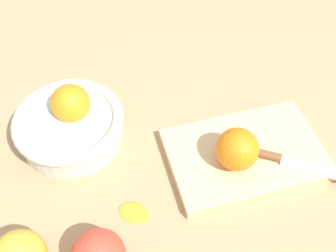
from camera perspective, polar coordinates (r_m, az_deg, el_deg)
The scene contains 6 objects.
ground_plane at distance 0.65m, azimuth 2.98°, elevation -9.63°, with size 2.40×2.40×0.00m, color tan.
bowl at distance 0.71m, azimuth -13.81°, elevation 0.37°, with size 0.19×0.19×0.10m.
cutting_board at distance 0.69m, azimuth 10.96°, elevation -3.99°, with size 0.26×0.17×0.02m, color #DBB77F.
orange_on_board at distance 0.64m, azimuth 9.85°, elevation -3.27°, with size 0.07×0.07×0.07m, color orange.
knife at distance 0.68m, azimuth 16.66°, elevation -4.78°, with size 0.15×0.07×0.01m.
citrus_peel at distance 0.63m, azimuth -4.91°, elevation -12.09°, with size 0.05×0.04×0.01m, color orange.
Camera 1 is at (-0.04, -0.32, 0.57)m, focal length 42.70 mm.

